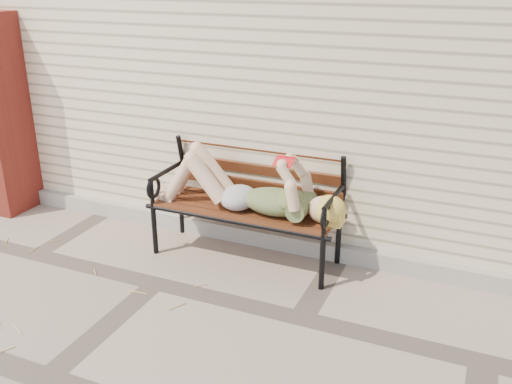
% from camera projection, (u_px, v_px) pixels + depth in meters
% --- Properties ---
extents(ground, '(80.00, 80.00, 0.00)m').
position_uv_depth(ground, '(156.00, 283.00, 4.62)').
color(ground, gray).
rests_on(ground, ground).
extents(house_wall, '(8.00, 4.00, 3.00)m').
position_uv_depth(house_wall, '(288.00, 49.00, 6.63)').
color(house_wall, beige).
rests_on(house_wall, ground).
extents(foundation_strip, '(8.00, 0.10, 0.15)m').
position_uv_depth(foundation_strip, '(211.00, 228.00, 5.42)').
color(foundation_strip, '#A39D93').
rests_on(foundation_strip, ground).
extents(garden_bench, '(1.75, 0.70, 1.13)m').
position_uv_depth(garden_bench, '(250.00, 186.00, 4.89)').
color(garden_bench, black).
rests_on(garden_bench, ground).
extents(reading_woman, '(1.65, 0.38, 0.52)m').
position_uv_depth(reading_woman, '(245.00, 188.00, 4.75)').
color(reading_woman, '#0A344A').
rests_on(reading_woman, ground).
extents(straw_scatter, '(2.81, 1.70, 0.01)m').
position_uv_depth(straw_scatter, '(15.00, 316.00, 4.19)').
color(straw_scatter, tan).
rests_on(straw_scatter, ground).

